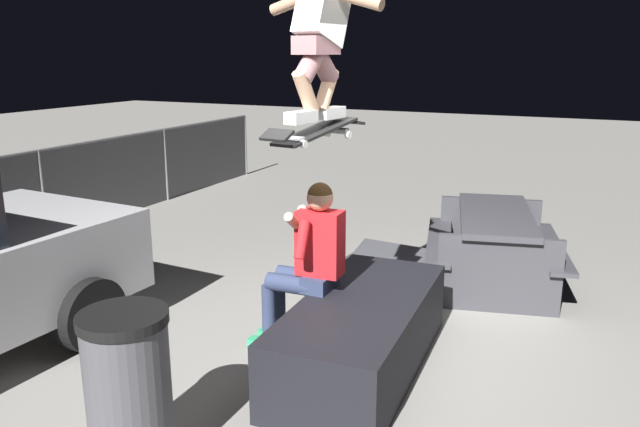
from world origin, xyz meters
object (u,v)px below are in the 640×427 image
Objects in this scene: person_sitting_on_ledge at (307,258)px; skater_airborne at (321,28)px; picnic_table_back at (494,236)px; trash_bin at (129,392)px; kicker_ramp at (381,274)px; skateboard at (316,131)px; ledge_box_main at (361,334)px.

person_sitting_on_ledge is 1.71m from skater_airborne.
skater_airborne reaches higher than person_sitting_on_ledge.
trash_bin is (-3.90, 1.31, -0.02)m from picnic_table_back.
kicker_ramp is at bearing 6.10° from skater_airborne.
skateboard is at bearing -16.23° from trash_bin.
ledge_box_main is 0.70m from person_sitting_on_ledge.
skater_airborne reaches higher than picnic_table_back.
skateboard is 0.93× the size of kicker_ramp.
picnic_table_back reaches higher than ledge_box_main.
picnic_table_back is (2.20, -1.05, -0.29)m from person_sitting_on_ledge.
skateboard reaches higher than person_sitting_on_ledge.
skateboard is at bearing -137.13° from person_sitting_on_ledge.
skater_airborne reaches higher than kicker_ramp.
picnic_table_back is (2.38, -0.87, -1.29)m from skateboard.
ledge_box_main reaches higher than kicker_ramp.
kicker_ramp is (1.85, 0.51, -0.22)m from ledge_box_main.
ledge_box_main is 1.55m from skateboard.
trash_bin is (-1.64, 0.75, 0.21)m from ledge_box_main.
picnic_table_back is at bearing -20.05° from skateboard.
trash_bin is at bearing 161.41° from picnic_table_back.
skater_airborne is at bearing -8.13° from skateboard.
skater_airborne is 1.00× the size of kicker_ramp.
ledge_box_main is 2.22m from skater_airborne.
ledge_box_main is 2.06× the size of trash_bin.
skateboard reaches higher than trash_bin.
skater_airborne is (-0.13, -0.18, 1.69)m from person_sitting_on_ledge.
skater_airborne reaches higher than ledge_box_main.
picnic_table_back reaches higher than kicker_ramp.
person_sitting_on_ledge is (0.06, 0.48, 0.51)m from ledge_box_main.
person_sitting_on_ledge is at bearing 154.53° from picnic_table_back.
skater_airborne is at bearing 159.68° from picnic_table_back.
picnic_table_back is (2.33, -0.86, -1.98)m from skater_airborne.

